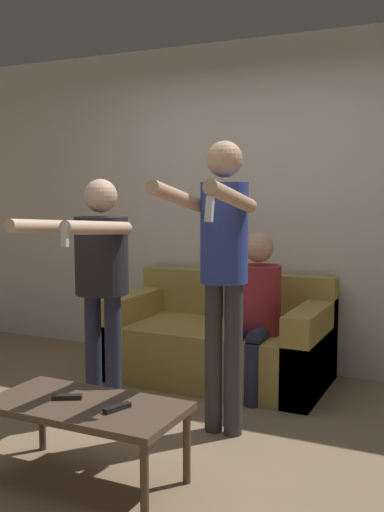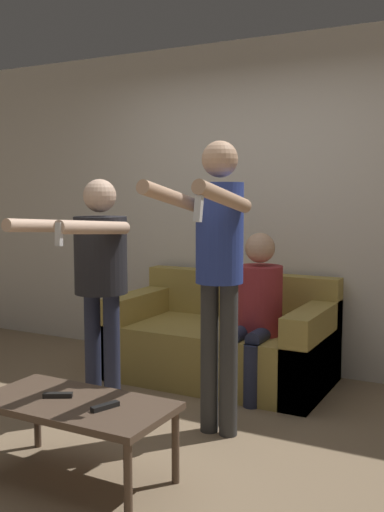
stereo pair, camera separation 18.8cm
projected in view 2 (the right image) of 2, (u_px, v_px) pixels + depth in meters
The scene contains 9 objects.
ground_plane at pixel (143, 442), 3.52m from camera, with size 14.00×14.00×0.00m, color #937A5B.
wall_back at pixel (259, 206), 4.96m from camera, with size 6.40×0.06×2.70m.
couch at pixel (222, 343), 4.69m from camera, with size 1.67×0.91×0.81m.
person_standing_left at pixel (98, 266), 3.93m from camera, with size 0.47×0.83×1.55m.
person_standing_right at pixel (218, 255), 3.52m from camera, with size 0.40×0.75×1.76m.
person_seated at pixel (256, 306), 4.30m from camera, with size 0.33×0.54×1.17m.
coffee_table at pixel (76, 409), 3.02m from camera, with size 1.00×0.51×0.42m.
remote_near at pixel (105, 406), 2.91m from camera, with size 0.08×0.15×0.02m.
remote_far at pixel (58, 395), 3.07m from camera, with size 0.15×0.10×0.02m.
Camera 2 is at (1.85, -2.85, 1.47)m, focal length 42.00 mm.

